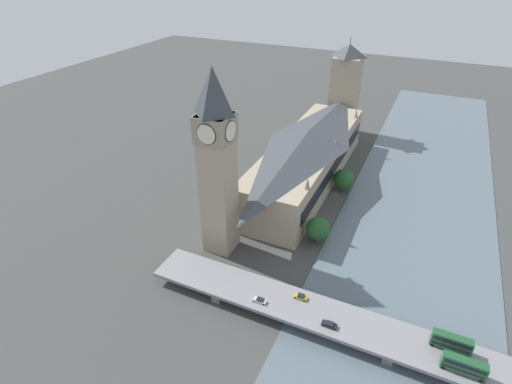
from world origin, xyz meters
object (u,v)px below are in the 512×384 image
at_px(car_northbound_tail, 301,297).
at_px(double_decker_bus_lead, 452,342).
at_px(clock_tower, 217,161).
at_px(double_decker_bus_rear, 464,365).
at_px(car_northbound_lead, 260,300).
at_px(car_southbound_lead, 329,324).
at_px(victoria_tower, 345,91).
at_px(parliament_hall, 308,156).
at_px(road_bridge, 392,340).

bearing_deg(car_northbound_tail, double_decker_bus_lead, 179.67).
xyz_separation_m(clock_tower, car_northbound_tail, (-38.25, 17.35, -31.43)).
distance_m(double_decker_bus_rear, car_northbound_lead, 57.84).
bearing_deg(car_southbound_lead, double_decker_bus_lead, -168.58).
xyz_separation_m(victoria_tower, double_decker_bus_rear, (-72.05, 153.29, -19.09)).
xyz_separation_m(car_northbound_lead, car_northbound_tail, (-11.08, -6.71, 0.09)).
xyz_separation_m(parliament_hall, car_northbound_lead, (-14.19, 87.53, -7.85)).
bearing_deg(victoria_tower, parliament_hall, 90.05).
distance_m(clock_tower, car_northbound_lead, 48.07).
bearing_deg(car_northbound_tail, road_bridge, 173.84).
bearing_deg(double_decker_bus_rear, car_northbound_lead, 0.17).
height_order(victoria_tower, car_northbound_tail, victoria_tower).
distance_m(clock_tower, car_southbound_lead, 63.39).
bearing_deg(parliament_hall, double_decker_bus_rear, 129.49).
bearing_deg(victoria_tower, car_southbound_lead, 103.39).
height_order(double_decker_bus_lead, car_northbound_lead, double_decker_bus_lead).
distance_m(victoria_tower, car_southbound_lead, 159.20).
bearing_deg(parliament_hall, car_southbound_lead, 112.62).
distance_m(parliament_hall, double_decker_bus_rear, 113.35).
bearing_deg(road_bridge, double_decker_bus_rear, 169.20).
relative_size(clock_tower, road_bridge, 0.44).
distance_m(parliament_hall, road_bridge, 100.24).
bearing_deg(car_southbound_lead, car_northbound_lead, -0.14).
relative_size(double_decker_bus_lead, car_southbound_lead, 2.35).
distance_m(double_decker_bus_rear, car_southbound_lead, 35.55).
height_order(victoria_tower, double_decker_bus_lead, victoria_tower).
bearing_deg(car_northbound_lead, double_decker_bus_lead, -173.25).
bearing_deg(double_decker_bus_rear, clock_tower, -15.70).
relative_size(parliament_hall, car_southbound_lead, 24.10).
xyz_separation_m(parliament_hall, clock_tower, (12.98, 63.47, 23.67)).
bearing_deg(car_southbound_lead, car_northbound_tail, -31.06).
bearing_deg(clock_tower, double_decker_bus_rear, 164.30).
bearing_deg(victoria_tower, car_northbound_lead, 95.30).
relative_size(double_decker_bus_rear, car_northbound_tail, 2.69).
height_order(clock_tower, road_bridge, clock_tower).
distance_m(road_bridge, car_southbound_lead, 17.96).
xyz_separation_m(double_decker_bus_lead, car_northbound_lead, (54.53, 6.46, -2.11)).
bearing_deg(double_decker_bus_lead, clock_tower, -12.16).
distance_m(victoria_tower, car_northbound_lead, 155.56).
xyz_separation_m(parliament_hall, road_bridge, (-54.01, 83.93, -9.41)).
bearing_deg(victoria_tower, car_northbound_tail, 99.79).
relative_size(victoria_tower, double_decker_bus_lead, 5.41).
distance_m(victoria_tower, car_northbound_tail, 150.39).
bearing_deg(victoria_tower, road_bridge, 109.84).
bearing_deg(car_northbound_lead, parliament_hall, -80.79).
distance_m(double_decker_bus_rear, car_northbound_tail, 47.22).
height_order(parliament_hall, car_northbound_tail, parliament_hall).
bearing_deg(car_northbound_tail, parliament_hall, -72.64).
height_order(parliament_hall, car_northbound_lead, parliament_hall).
height_order(parliament_hall, double_decker_bus_rear, parliament_hall).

